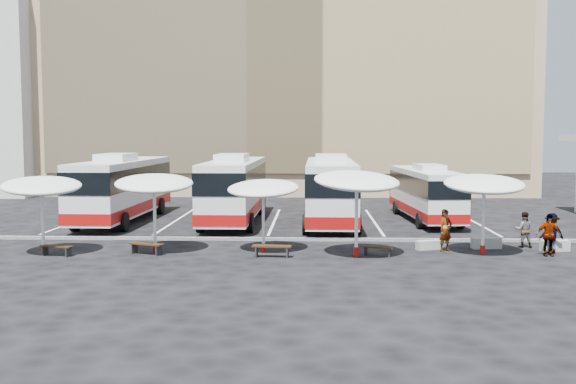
{
  "coord_description": "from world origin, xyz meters",
  "views": [
    {
      "loc": [
        2.29,
        -32.42,
        5.3
      ],
      "look_at": [
        1.0,
        3.0,
        2.2
      ],
      "focal_mm": 42.0,
      "sensor_mm": 36.0,
      "label": 1
    }
  ],
  "objects_px": {
    "wood_bench_2": "(272,248)",
    "passenger_2": "(548,235)",
    "sunshade_1": "(154,184)",
    "wood_bench_3": "(378,249)",
    "passenger_1": "(524,230)",
    "bus_2": "(330,188)",
    "conc_bench_2": "(555,246)",
    "sunshade_3": "(357,181)",
    "wood_bench_0": "(57,248)",
    "conc_bench_1": "(486,243)",
    "bus_0": "(123,186)",
    "sunshade_0": "(42,186)",
    "bus_1": "(235,187)",
    "passenger_0": "(446,230)",
    "conc_bench_0": "(428,245)",
    "wood_bench_1": "(146,246)",
    "sunshade_2": "(263,189)",
    "sunshade_4": "(484,184)",
    "bus_3": "(425,192)",
    "passenger_3": "(551,233)"
  },
  "relations": [
    {
      "from": "sunshade_1",
      "to": "passenger_2",
      "type": "height_order",
      "value": "sunshade_1"
    },
    {
      "from": "bus_3",
      "to": "wood_bench_0",
      "type": "height_order",
      "value": "bus_3"
    },
    {
      "from": "sunshade_2",
      "to": "conc_bench_2",
      "type": "height_order",
      "value": "sunshade_2"
    },
    {
      "from": "wood_bench_1",
      "to": "wood_bench_2",
      "type": "distance_m",
      "value": 5.57
    },
    {
      "from": "bus_0",
      "to": "wood_bench_2",
      "type": "xyz_separation_m",
      "value": [
        9.71,
        -11.57,
        -1.71
      ]
    },
    {
      "from": "conc_bench_2",
      "to": "passenger_0",
      "type": "height_order",
      "value": "passenger_0"
    },
    {
      "from": "conc_bench_2",
      "to": "conc_bench_0",
      "type": "bearing_deg",
      "value": 177.83
    },
    {
      "from": "passenger_0",
      "to": "sunshade_1",
      "type": "bearing_deg",
      "value": 152.05
    },
    {
      "from": "conc_bench_1",
      "to": "sunshade_4",
      "type": "bearing_deg",
      "value": -109.64
    },
    {
      "from": "sunshade_0",
      "to": "passenger_3",
      "type": "distance_m",
      "value": 22.48
    },
    {
      "from": "sunshade_1",
      "to": "wood_bench_0",
      "type": "xyz_separation_m",
      "value": [
        -4.06,
        -1.05,
        -2.72
      ]
    },
    {
      "from": "wood_bench_0",
      "to": "passenger_2",
      "type": "xyz_separation_m",
      "value": [
        21.27,
        0.76,
        0.57
      ]
    },
    {
      "from": "bus_1",
      "to": "conc_bench_0",
      "type": "height_order",
      "value": "bus_1"
    },
    {
      "from": "sunshade_4",
      "to": "conc_bench_2",
      "type": "relative_size",
      "value": 2.82
    },
    {
      "from": "conc_bench_0",
      "to": "conc_bench_1",
      "type": "relative_size",
      "value": 0.83
    },
    {
      "from": "wood_bench_3",
      "to": "sunshade_0",
      "type": "bearing_deg",
      "value": -179.02
    },
    {
      "from": "sunshade_3",
      "to": "conc_bench_1",
      "type": "height_order",
      "value": "sunshade_3"
    },
    {
      "from": "bus_2",
      "to": "wood_bench_0",
      "type": "relative_size",
      "value": 8.59
    },
    {
      "from": "bus_3",
      "to": "wood_bench_1",
      "type": "xyz_separation_m",
      "value": [
        -14.12,
        -12.05,
        -1.39
      ]
    },
    {
      "from": "sunshade_3",
      "to": "wood_bench_1",
      "type": "distance_m",
      "value": 9.61
    },
    {
      "from": "bus_2",
      "to": "sunshade_1",
      "type": "height_order",
      "value": "bus_2"
    },
    {
      "from": "bus_2",
      "to": "passenger_2",
      "type": "relative_size",
      "value": 7.13
    },
    {
      "from": "sunshade_3",
      "to": "sunshade_0",
      "type": "bearing_deg",
      "value": 179.97
    },
    {
      "from": "passenger_3",
      "to": "bus_0",
      "type": "bearing_deg",
      "value": -33.71
    },
    {
      "from": "wood_bench_2",
      "to": "conc_bench_1",
      "type": "bearing_deg",
      "value": 14.72
    },
    {
      "from": "sunshade_2",
      "to": "wood_bench_3",
      "type": "xyz_separation_m",
      "value": [
        5.03,
        -0.82,
        -2.52
      ]
    },
    {
      "from": "sunshade_3",
      "to": "passenger_2",
      "type": "bearing_deg",
      "value": 3.49
    },
    {
      "from": "bus_0",
      "to": "passenger_2",
      "type": "bearing_deg",
      "value": -25.27
    },
    {
      "from": "wood_bench_0",
      "to": "sunshade_4",
      "type": "bearing_deg",
      "value": 3.13
    },
    {
      "from": "conc_bench_1",
      "to": "passenger_1",
      "type": "height_order",
      "value": "passenger_1"
    },
    {
      "from": "conc_bench_0",
      "to": "passenger_1",
      "type": "distance_m",
      "value": 4.65
    },
    {
      "from": "sunshade_2",
      "to": "sunshade_4",
      "type": "xyz_separation_m",
      "value": [
        9.65,
        -0.31,
        0.24
      ]
    },
    {
      "from": "wood_bench_2",
      "to": "passenger_2",
      "type": "distance_m",
      "value": 11.96
    },
    {
      "from": "sunshade_1",
      "to": "wood_bench_3",
      "type": "height_order",
      "value": "sunshade_1"
    },
    {
      "from": "wood_bench_2",
      "to": "conc_bench_2",
      "type": "bearing_deg",
      "value": 8.88
    },
    {
      "from": "conc_bench_0",
      "to": "passenger_0",
      "type": "bearing_deg",
      "value": -31.2
    },
    {
      "from": "bus_3",
      "to": "passenger_3",
      "type": "height_order",
      "value": "bus_3"
    },
    {
      "from": "sunshade_4",
      "to": "conc_bench_0",
      "type": "distance_m",
      "value": 3.79
    },
    {
      "from": "wood_bench_3",
      "to": "sunshade_1",
      "type": "bearing_deg",
      "value": 176.83
    },
    {
      "from": "sunshade_0",
      "to": "conc_bench_1",
      "type": "xyz_separation_m",
      "value": [
        19.76,
        2.31,
        -2.76
      ]
    },
    {
      "from": "conc_bench_1",
      "to": "conc_bench_0",
      "type": "bearing_deg",
      "value": -172.34
    },
    {
      "from": "bus_1",
      "to": "passenger_0",
      "type": "relative_size",
      "value": 6.84
    },
    {
      "from": "sunshade_0",
      "to": "passenger_1",
      "type": "relative_size",
      "value": 2.65
    },
    {
      "from": "bus_1",
      "to": "wood_bench_1",
      "type": "height_order",
      "value": "bus_1"
    },
    {
      "from": "conc_bench_2",
      "to": "passenger_1",
      "type": "xyz_separation_m",
      "value": [
        -1.1,
        0.95,
        0.59
      ]
    },
    {
      "from": "wood_bench_0",
      "to": "wood_bench_2",
      "type": "distance_m",
      "value": 9.35
    },
    {
      "from": "wood_bench_0",
      "to": "wood_bench_3",
      "type": "distance_m",
      "value": 13.92
    },
    {
      "from": "bus_1",
      "to": "sunshade_0",
      "type": "height_order",
      "value": "bus_1"
    },
    {
      "from": "wood_bench_3",
      "to": "passenger_1",
      "type": "xyz_separation_m",
      "value": [
        6.99,
        2.43,
        0.51
      ]
    },
    {
      "from": "sunshade_1",
      "to": "bus_2",
      "type": "bearing_deg",
      "value": 50.37
    }
  ]
}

